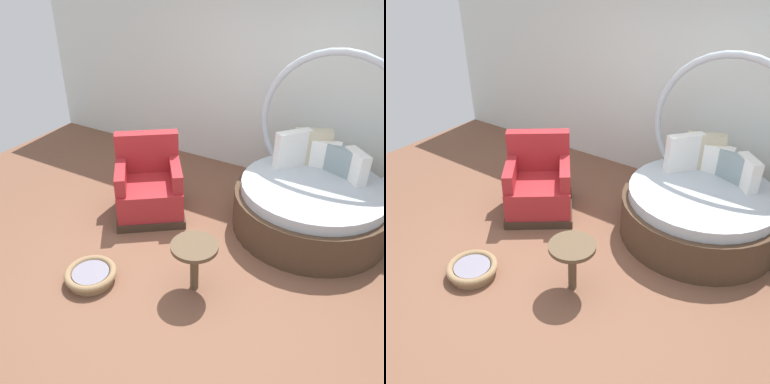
# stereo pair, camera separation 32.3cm
# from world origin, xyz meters

# --- Properties ---
(ground_plane) EXTENTS (8.00, 8.00, 0.02)m
(ground_plane) POSITION_xyz_m (0.00, 0.00, -0.01)
(ground_plane) COLOR brown
(back_wall) EXTENTS (8.00, 0.12, 2.65)m
(back_wall) POSITION_xyz_m (0.00, 2.36, 1.33)
(back_wall) COLOR silver
(back_wall) RESTS_ON ground_plane
(round_daybed) EXTENTS (1.74, 1.74, 1.95)m
(round_daybed) POSITION_xyz_m (0.84, 1.33, 0.40)
(round_daybed) COLOR #473323
(round_daybed) RESTS_ON ground_plane
(red_armchair) EXTENTS (1.12, 1.12, 0.94)m
(red_armchair) POSITION_xyz_m (-0.95, 0.62, 0.33)
(red_armchair) COLOR #38281E
(red_armchair) RESTS_ON ground_plane
(pet_basket) EXTENTS (0.51, 0.51, 0.13)m
(pet_basket) POSITION_xyz_m (-0.73, -0.70, 0.07)
(pet_basket) COLOR #8E704C
(pet_basket) RESTS_ON ground_plane
(side_table) EXTENTS (0.44, 0.44, 0.52)m
(side_table) POSITION_xyz_m (0.19, -0.26, 0.43)
(side_table) COLOR brown
(side_table) RESTS_ON ground_plane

